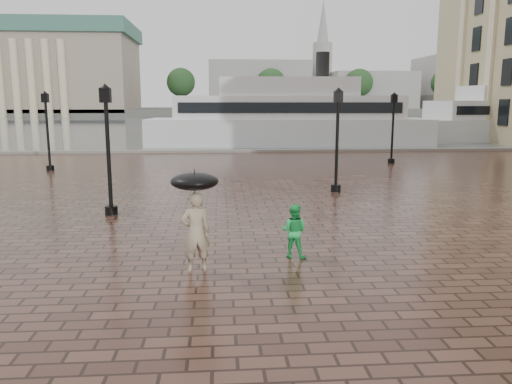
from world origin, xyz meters
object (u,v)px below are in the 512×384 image
Objects in this scene: street_lamps at (232,134)px; child_pedestrian at (294,231)px; ferry_far at (512,118)px; ferry_near at (288,118)px; adult_pedestrian at (196,232)px.

street_lamps is 13.04m from child_pedestrian.
ferry_far is (29.97, 25.48, -0.05)m from street_lamps.
ferry_near reaches higher than child_pedestrian.
street_lamps is 15.47× the size of child_pedestrian.
street_lamps is 39.34m from ferry_far.
child_pedestrian is 0.05× the size of ferry_near.
ferry_near is 24.80m from ferry_far.
street_lamps is at bearing -61.69° from child_pedestrian.
adult_pedestrian is (-1.22, -13.79, -1.38)m from street_lamps.
ferry_near is (6.88, 34.40, 1.55)m from adult_pedestrian.
adult_pedestrian is at bearing 43.22° from child_pedestrian.
child_pedestrian is (2.44, 0.90, -0.25)m from adult_pedestrian.
ferry_far is at bearing 40.37° from street_lamps.
ferry_far reaches higher than street_lamps.
child_pedestrian is at bearing -138.72° from ferry_far.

